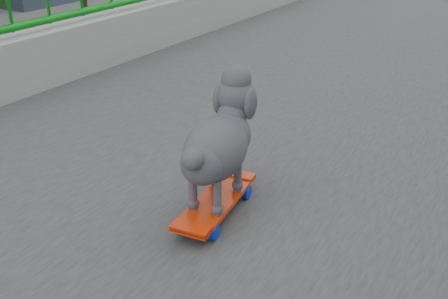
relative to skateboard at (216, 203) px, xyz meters
The scene contains 4 objects.
skateboard is the anchor object (origin of this frame).
poodle 0.22m from the skateboard, 97.87° to the left, with size 0.23×0.45×0.38m.
car_1 16.14m from the skateboard, 129.06° to the left, with size 1.68×4.81×1.58m, color gray.
car_2 16.68m from the skateboard, 144.67° to the left, with size 2.17×4.70×1.31m, color silver.
Camera 1 is at (0.99, 2.50, 7.96)m, focal length 42.00 mm.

